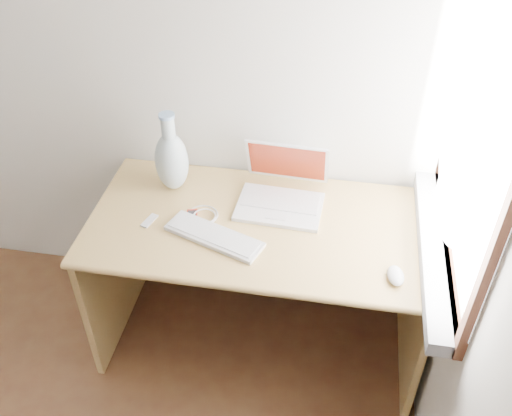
% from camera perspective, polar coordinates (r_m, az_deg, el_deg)
% --- Properties ---
extents(back_wall, '(3.50, 0.04, 2.60)m').
position_cam_1_polar(back_wall, '(2.66, -20.98, 15.45)').
color(back_wall, white).
rests_on(back_wall, floor).
extents(window, '(0.11, 0.99, 1.10)m').
position_cam_1_polar(window, '(1.98, 20.71, 6.43)').
color(window, white).
rests_on(window, right_wall).
extents(desk, '(1.41, 0.70, 0.74)m').
position_cam_1_polar(desk, '(2.54, 0.69, -3.95)').
color(desk, tan).
rests_on(desk, floor).
extents(laptop, '(0.37, 0.31, 0.24)m').
position_cam_1_polar(laptop, '(2.41, 2.55, 1.67)').
color(laptop, white).
rests_on(laptop, desk).
extents(external_keyboard, '(0.42, 0.25, 0.02)m').
position_cam_1_polar(external_keyboard, '(2.27, -4.22, -2.81)').
color(external_keyboard, white).
rests_on(external_keyboard, desk).
extents(mouse, '(0.08, 0.11, 0.04)m').
position_cam_1_polar(mouse, '(2.16, 13.79, -6.59)').
color(mouse, white).
rests_on(mouse, desk).
extents(ipod, '(0.07, 0.11, 0.01)m').
position_cam_1_polar(ipod, '(2.37, -6.42, -0.93)').
color(ipod, red).
rests_on(ipod, desk).
extents(cable_coil, '(0.16, 0.16, 0.01)m').
position_cam_1_polar(cable_coil, '(2.38, -5.36, -0.72)').
color(cable_coil, white).
rests_on(cable_coil, desk).
extents(remote, '(0.06, 0.09, 0.01)m').
position_cam_1_polar(remote, '(2.38, -10.61, -1.25)').
color(remote, white).
rests_on(remote, desk).
extents(vase, '(0.14, 0.14, 0.37)m').
position_cam_1_polar(vase, '(2.46, -8.45, 4.84)').
color(vase, silver).
rests_on(vase, desk).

